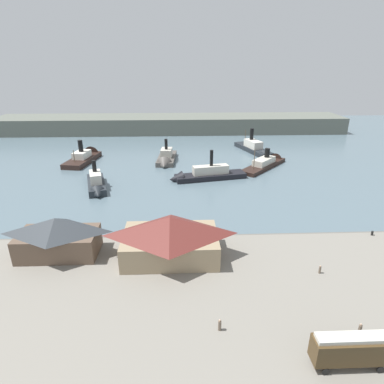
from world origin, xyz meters
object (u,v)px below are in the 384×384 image
Objects in this scene: pedestrian_walking_east at (320,270)px; ferry_mid_harbor at (86,157)px; ferry_shed_west_terminal at (170,237)px; ferry_departing_north at (166,159)px; mooring_post_west at (372,233)px; street_tram at (352,348)px; ferry_approaching_east at (202,175)px; pedestrian_standing_center at (220,325)px; ferry_approaching_west at (96,184)px; pedestrian_near_east_shed at (360,329)px; ferry_near_quay at (256,149)px; ferry_shed_east_terminal at (58,236)px; ferry_moored_east at (268,162)px.

pedestrian_walking_east is 94.68m from ferry_mid_harbor.
ferry_shed_west_terminal reaches higher than ferry_departing_north.
street_tram is at bearing -123.70° from mooring_post_west.
ferry_approaching_east is at bearing 78.69° from ferry_shed_west_terminal.
ferry_approaching_west is (-29.03, 55.28, -0.38)m from pedestrian_standing_center.
pedestrian_near_east_shed is at bearing -56.27° from ferry_mid_harbor.
ferry_shed_west_terminal is 0.71× the size of ferry_near_quay.
ferry_near_quay reaches higher than mooring_post_west.
street_tram is at bearing -31.30° from ferry_shed_east_terminal.
ferry_departing_north is (-28.16, 83.21, -0.64)m from pedestrian_near_east_shed.
pedestrian_near_east_shed is at bearing -37.80° from ferry_shed_west_terminal.
ferry_approaching_east reaches higher than ferry_moored_east.
pedestrian_standing_center is at bearing -83.11° from ferry_departing_north.
ferry_shed_west_terminal is 26.30m from pedestrian_walking_east.
ferry_shed_east_terminal is 20.59m from ferry_shed_west_terminal.
street_tram is 10.14× the size of mooring_post_west.
ferry_shed_east_terminal is at bearing -79.14° from ferry_mid_harbor.
pedestrian_standing_center is (6.87, -18.06, -3.24)m from ferry_shed_west_terminal.
ferry_approaching_west is 0.72× the size of ferry_near_quay.
ferry_shed_east_terminal is at bearing 155.34° from pedestrian_near_east_shed.
ferry_near_quay reaches higher than ferry_approaching_west.
ferry_shed_west_terminal is 32.22m from street_tram.
ferry_departing_north reaches higher than mooring_post_west.
ferry_mid_harbor is at bearing 128.27° from pedestrian_walking_east.
pedestrian_walking_east is at bearing -72.26° from ferry_approaching_east.
ferry_approaching_east reaches higher than ferry_near_quay.
ferry_departing_north is at bearing 54.14° from ferry_approaching_west.
ferry_shed_west_terminal is 0.99× the size of ferry_approaching_west.
ferry_approaching_east is 39.28m from ferry_near_quay.
pedestrian_standing_center is at bearing 157.65° from street_tram.
ferry_approaching_west is (-1.62, 35.75, -3.36)m from ferry_shed_east_terminal.
ferry_shed_west_terminal reaches higher than ferry_shed_east_terminal.
ferry_departing_north is (30.30, -4.36, -0.00)m from ferry_mid_harbor.
ferry_near_quay reaches higher than ferry_moored_east.
pedestrian_near_east_shed is 30.27m from mooring_post_west.
street_tram is 0.37× the size of ferry_near_quay.
pedestrian_near_east_shed is 95.64m from ferry_near_quay.
pedestrian_near_east_shed is 0.07× the size of ferry_approaching_east.
pedestrian_standing_center is at bearing -147.43° from pedestrian_walking_east.
ferry_approaching_east reaches higher than street_tram.
pedestrian_near_east_shed is 1.93× the size of mooring_post_west.
ferry_mid_harbor is (-74.75, 62.06, -0.29)m from mooring_post_west.
ferry_departing_north reaches higher than pedestrian_near_east_shed.
pedestrian_walking_east is 0.07× the size of ferry_mid_harbor.
ferry_shed_east_terminal is 78.71m from ferry_moored_east.
street_tram is at bearing -102.42° from pedestrian_walking_east.
ferry_shed_east_terminal is at bearing -87.41° from ferry_approaching_west.
ferry_shed_west_terminal is 19.30× the size of mooring_post_west.
ferry_approaching_east is at bearing -57.56° from ferry_departing_north.
ferry_approaching_west is at bearing 129.82° from pedestrian_near_east_shed.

